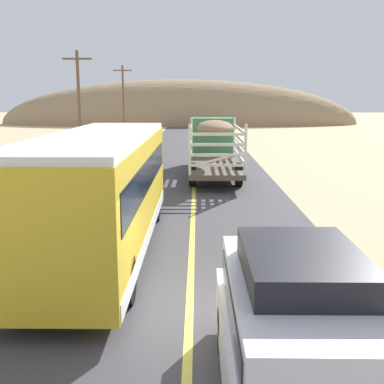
{
  "coord_description": "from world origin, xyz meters",
  "views": [
    {
      "loc": [
        0.15,
        -8.48,
        4.15
      ],
      "look_at": [
        0.0,
        4.37,
        1.53
      ],
      "focal_mm": 43.63,
      "sensor_mm": 36.0,
      "label": 1
    }
  ],
  "objects_px": {
    "suv_near": "(298,335)",
    "bus": "(102,189)",
    "livestock_truck": "(213,140)",
    "power_pole_far": "(123,96)",
    "power_pole_mid": "(79,98)"
  },
  "relations": [
    {
      "from": "suv_near",
      "to": "bus",
      "type": "distance_m",
      "value": 7.65
    },
    {
      "from": "suv_near",
      "to": "bus",
      "type": "relative_size",
      "value": 0.46
    },
    {
      "from": "livestock_truck",
      "to": "power_pole_far",
      "type": "bearing_deg",
      "value": 107.6
    },
    {
      "from": "power_pole_mid",
      "to": "power_pole_far",
      "type": "bearing_deg",
      "value": 90.0
    },
    {
      "from": "livestock_truck",
      "to": "power_pole_mid",
      "type": "bearing_deg",
      "value": 135.93
    },
    {
      "from": "livestock_truck",
      "to": "bus",
      "type": "distance_m",
      "value": 14.51
    },
    {
      "from": "suv_near",
      "to": "bus",
      "type": "height_order",
      "value": "bus"
    },
    {
      "from": "livestock_truck",
      "to": "suv_near",
      "type": "bearing_deg",
      "value": -88.8
    },
    {
      "from": "power_pole_far",
      "to": "bus",
      "type": "bearing_deg",
      "value": -81.9
    },
    {
      "from": "power_pole_mid",
      "to": "power_pole_far",
      "type": "relative_size",
      "value": 0.96
    },
    {
      "from": "suv_near",
      "to": "livestock_truck",
      "type": "distance_m",
      "value": 20.72
    },
    {
      "from": "suv_near",
      "to": "livestock_truck",
      "type": "relative_size",
      "value": 0.48
    },
    {
      "from": "suv_near",
      "to": "power_pole_far",
      "type": "height_order",
      "value": "power_pole_far"
    },
    {
      "from": "suv_near",
      "to": "bus",
      "type": "xyz_separation_m",
      "value": [
        -3.83,
        6.6,
        0.6
      ]
    },
    {
      "from": "bus",
      "to": "power_pole_far",
      "type": "xyz_separation_m",
      "value": [
        -6.41,
        45.02,
        2.47
      ]
    }
  ]
}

